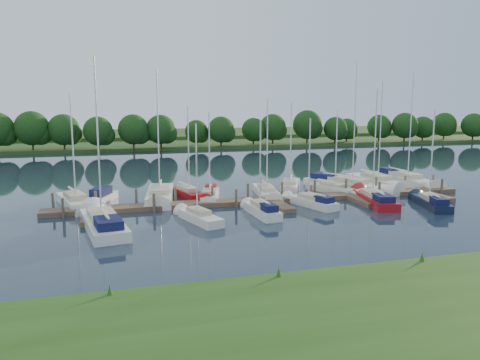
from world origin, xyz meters
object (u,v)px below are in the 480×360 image
object	(u,v)px
sailboat_n_0	(75,204)
sailboat_s_2	(262,211)
sailboat_n_5	(266,193)
dock	(272,201)
motorboat	(101,198)

from	to	relation	value
sailboat_n_0	sailboat_s_2	world-z (taller)	sailboat_n_0
sailboat_n_5	sailboat_s_2	size ratio (longest dim) A/B	1.21
dock	sailboat_n_5	world-z (taller)	sailboat_n_5
sailboat_n_5	sailboat_s_2	xyz separation A→B (m)	(-3.15, -7.79, 0.07)
sailboat_n_0	sailboat_s_2	size ratio (longest dim) A/B	1.29
sailboat_n_5	sailboat_s_2	distance (m)	8.41
dock	motorboat	world-z (taller)	motorboat
dock	motorboat	distance (m)	16.02
sailboat_n_0	sailboat_s_2	bearing A→B (deg)	137.45
sailboat_n_0	sailboat_n_5	distance (m)	18.04
dock	sailboat_n_0	world-z (taller)	sailboat_n_0
sailboat_n_0	sailboat_n_5	world-z (taller)	sailboat_n_0
motorboat	sailboat_n_5	bearing A→B (deg)	-163.10
dock	motorboat	bearing A→B (deg)	161.31
sailboat_n_0	motorboat	size ratio (longest dim) A/B	1.92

